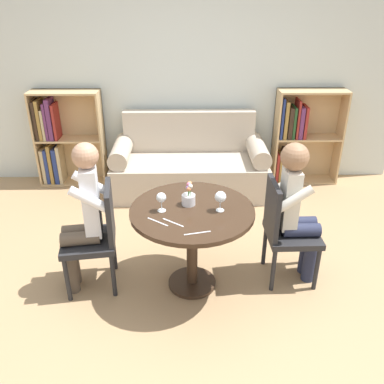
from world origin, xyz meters
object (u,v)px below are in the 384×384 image
(chair_right, at_px, (285,227))
(person_right, at_px, (298,209))
(bookshelf_left, at_px, (61,140))
(bookshelf_right, at_px, (298,138))
(chair_left, at_px, (97,233))
(couch, at_px, (190,166))
(wine_glass_right, at_px, (220,197))
(wine_glass_left, at_px, (161,198))
(flower_vase, at_px, (189,197))
(person_left, at_px, (83,216))

(chair_right, bearing_deg, person_right, -89.28)
(bookshelf_left, relative_size, bookshelf_right, 1.00)
(chair_left, height_order, chair_right, same)
(couch, xyz_separation_m, chair_left, (-0.76, -1.77, 0.18))
(bookshelf_left, height_order, chair_right, bookshelf_left)
(bookshelf_right, bearing_deg, wine_glass_right, -118.67)
(bookshelf_left, distance_m, wine_glass_right, 2.77)
(wine_glass_left, bearing_deg, bookshelf_right, 52.77)
(wine_glass_left, relative_size, wine_glass_right, 0.95)
(wine_glass_right, bearing_deg, chair_right, 12.97)
(flower_vase, bearing_deg, bookshelf_right, 55.26)
(bookshelf_right, distance_m, chair_left, 2.94)
(couch, height_order, chair_right, couch)
(flower_vase, bearing_deg, chair_left, -177.23)
(person_right, height_order, flower_vase, person_right)
(bookshelf_right, height_order, wine_glass_right, bookshelf_right)
(chair_left, relative_size, wine_glass_right, 5.60)
(bookshelf_right, height_order, chair_right, bookshelf_right)
(chair_right, bearing_deg, flower_vase, 90.92)
(wine_glass_left, distance_m, flower_vase, 0.23)
(wine_glass_left, xyz_separation_m, wine_glass_right, (0.44, -0.00, 0.00))
(bookshelf_left, bearing_deg, chair_left, -67.92)
(couch, relative_size, bookshelf_left, 1.56)
(bookshelf_right, xyz_separation_m, wine_glass_left, (-1.59, -2.09, 0.27))
(bookshelf_right, xyz_separation_m, person_right, (-0.51, -1.97, 0.10))
(wine_glass_left, bearing_deg, chair_right, 7.09)
(wine_glass_left, bearing_deg, wine_glass_right, -0.36)
(chair_left, xyz_separation_m, wine_glass_left, (0.53, -0.06, 0.34))
(wine_glass_left, bearing_deg, person_left, 176.28)
(bookshelf_left, bearing_deg, flower_vase, -52.01)
(couch, xyz_separation_m, chair_right, (0.76, -1.70, 0.18))
(bookshelf_left, bearing_deg, bookshelf_right, 0.02)
(bookshelf_left, xyz_separation_m, chair_left, (0.82, -2.03, -0.07))
(bookshelf_left, distance_m, flower_vase, 2.54)
(couch, relative_size, bookshelf_right, 1.56)
(couch, relative_size, chair_right, 2.02)
(wine_glass_right, bearing_deg, flower_vase, 157.39)
(chair_left, bearing_deg, person_right, 84.32)
(person_left, bearing_deg, wine_glass_right, 79.68)
(couch, height_order, person_left, person_left)
(chair_left, distance_m, wine_glass_right, 1.04)
(bookshelf_right, relative_size, flower_vase, 6.09)
(couch, height_order, person_right, person_right)
(couch, xyz_separation_m, wine_glass_left, (-0.23, -1.83, 0.53))
(bookshelf_left, xyz_separation_m, bookshelf_right, (2.94, 0.00, 0.01))
(bookshelf_left, xyz_separation_m, flower_vase, (1.56, -2.00, 0.23))
(couch, distance_m, wine_glass_right, 1.92)
(chair_left, relative_size, chair_right, 1.00)
(wine_glass_right, height_order, flower_vase, flower_vase)
(bookshelf_right, relative_size, chair_left, 1.30)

